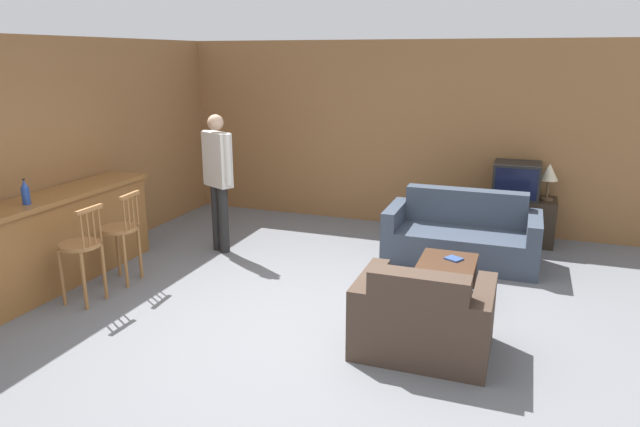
{
  "coord_description": "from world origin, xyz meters",
  "views": [
    {
      "loc": [
        1.76,
        -4.32,
        2.4
      ],
      "look_at": [
        -0.13,
        0.89,
        0.85
      ],
      "focal_mm": 32.0,
      "sensor_mm": 36.0,
      "label": 1
    }
  ],
  "objects_px": {
    "couch_far": "(462,237)",
    "person_by_window": "(218,175)",
    "bar_chair_mid": "(121,235)",
    "armchair_near": "(422,320)",
    "bottle": "(25,193)",
    "bar_chair_near": "(82,252)",
    "table_lamp": "(549,174)",
    "tv": "(516,180)",
    "coffee_table": "(446,270)",
    "book_on_table": "(454,259)",
    "tv_unit": "(513,219)"
  },
  "relations": [
    {
      "from": "bar_chair_near",
      "to": "table_lamp",
      "type": "distance_m",
      "value": 5.57
    },
    {
      "from": "table_lamp",
      "to": "person_by_window",
      "type": "bearing_deg",
      "value": -156.61
    },
    {
      "from": "couch_far",
      "to": "tv",
      "type": "xyz_separation_m",
      "value": [
        0.55,
        0.97,
        0.54
      ]
    },
    {
      "from": "bar_chair_mid",
      "to": "armchair_near",
      "type": "relative_size",
      "value": 0.91
    },
    {
      "from": "tv",
      "to": "tv_unit",
      "type": "bearing_deg",
      "value": 90.0
    },
    {
      "from": "armchair_near",
      "to": "table_lamp",
      "type": "bearing_deg",
      "value": 73.63
    },
    {
      "from": "bar_chair_near",
      "to": "bottle",
      "type": "xyz_separation_m",
      "value": [
        -0.53,
        -0.08,
        0.57
      ]
    },
    {
      "from": "armchair_near",
      "to": "tv",
      "type": "distance_m",
      "value": 3.44
    },
    {
      "from": "bottle",
      "to": "book_on_table",
      "type": "xyz_separation_m",
      "value": [
        3.95,
        1.55,
        -0.72
      ]
    },
    {
      "from": "bar_chair_mid",
      "to": "table_lamp",
      "type": "xyz_separation_m",
      "value": [
        4.32,
        2.92,
        0.41
      ]
    },
    {
      "from": "bar_chair_near",
      "to": "tv",
      "type": "height_order",
      "value": "tv"
    },
    {
      "from": "armchair_near",
      "to": "bottle",
      "type": "bearing_deg",
      "value": -176.52
    },
    {
      "from": "couch_far",
      "to": "table_lamp",
      "type": "distance_m",
      "value": 1.5
    },
    {
      "from": "bar_chair_near",
      "to": "tv",
      "type": "xyz_separation_m",
      "value": [
        3.93,
        3.49,
        0.29
      ]
    },
    {
      "from": "bar_chair_mid",
      "to": "table_lamp",
      "type": "relative_size",
      "value": 2.13
    },
    {
      "from": "bottle",
      "to": "table_lamp",
      "type": "relative_size",
      "value": 0.55
    },
    {
      "from": "armchair_near",
      "to": "coffee_table",
      "type": "xyz_separation_m",
      "value": [
        0.03,
        1.15,
        0.03
      ]
    },
    {
      "from": "bar_chair_mid",
      "to": "couch_far",
      "type": "distance_m",
      "value": 3.91
    },
    {
      "from": "book_on_table",
      "to": "person_by_window",
      "type": "distance_m",
      "value": 3.01
    },
    {
      "from": "bar_chair_mid",
      "to": "couch_far",
      "type": "bearing_deg",
      "value": 29.9
    },
    {
      "from": "bar_chair_near",
      "to": "tv_unit",
      "type": "xyz_separation_m",
      "value": [
        3.93,
        3.5,
        -0.24
      ]
    },
    {
      "from": "bottle",
      "to": "person_by_window",
      "type": "relative_size",
      "value": 0.15
    },
    {
      "from": "armchair_near",
      "to": "person_by_window",
      "type": "bearing_deg",
      "value": 149.27
    },
    {
      "from": "tv_unit",
      "to": "bottle",
      "type": "xyz_separation_m",
      "value": [
        -4.46,
        -3.58,
        0.8
      ]
    },
    {
      "from": "bottle",
      "to": "table_lamp",
      "type": "height_order",
      "value": "bottle"
    },
    {
      "from": "tv_unit",
      "to": "person_by_window",
      "type": "relative_size",
      "value": 0.61
    },
    {
      "from": "coffee_table",
      "to": "bottle",
      "type": "bearing_deg",
      "value": -160.45
    },
    {
      "from": "bar_chair_mid",
      "to": "bottle",
      "type": "bearing_deg",
      "value": -128.57
    },
    {
      "from": "couch_far",
      "to": "bottle",
      "type": "bearing_deg",
      "value": -146.3
    },
    {
      "from": "bar_chair_near",
      "to": "bottle",
      "type": "height_order",
      "value": "bottle"
    },
    {
      "from": "bar_chair_mid",
      "to": "tv_unit",
      "type": "xyz_separation_m",
      "value": [
        3.93,
        2.92,
        -0.24
      ]
    },
    {
      "from": "couch_far",
      "to": "person_by_window",
      "type": "height_order",
      "value": "person_by_window"
    },
    {
      "from": "coffee_table",
      "to": "bottle",
      "type": "height_order",
      "value": "bottle"
    },
    {
      "from": "bottle",
      "to": "table_lamp",
      "type": "xyz_separation_m",
      "value": [
        4.85,
        3.58,
        -0.16
      ]
    },
    {
      "from": "couch_far",
      "to": "armchair_near",
      "type": "relative_size",
      "value": 1.61
    },
    {
      "from": "tv",
      "to": "bottle",
      "type": "bearing_deg",
      "value": -141.29
    },
    {
      "from": "tv_unit",
      "to": "tv",
      "type": "xyz_separation_m",
      "value": [
        0.0,
        -0.0,
        0.53
      ]
    },
    {
      "from": "couch_far",
      "to": "person_by_window",
      "type": "bearing_deg",
      "value": -166.69
    },
    {
      "from": "armchair_near",
      "to": "person_by_window",
      "type": "xyz_separation_m",
      "value": [
        -2.84,
        1.69,
        0.69
      ]
    },
    {
      "from": "bar_chair_near",
      "to": "bar_chair_mid",
      "type": "height_order",
      "value": "same"
    },
    {
      "from": "bar_chair_near",
      "to": "tv_unit",
      "type": "height_order",
      "value": "bar_chair_near"
    },
    {
      "from": "bar_chair_mid",
      "to": "table_lamp",
      "type": "bearing_deg",
      "value": 34.03
    },
    {
      "from": "bottle",
      "to": "book_on_table",
      "type": "distance_m",
      "value": 4.3
    },
    {
      "from": "couch_far",
      "to": "bottle",
      "type": "distance_m",
      "value": 4.77
    },
    {
      "from": "tv",
      "to": "book_on_table",
      "type": "xyz_separation_m",
      "value": [
        -0.52,
        -2.03,
        -0.45
      ]
    },
    {
      "from": "coffee_table",
      "to": "tv",
      "type": "distance_m",
      "value": 2.32
    },
    {
      "from": "bar_chair_near",
      "to": "table_lamp",
      "type": "bearing_deg",
      "value": 39.01
    },
    {
      "from": "bar_chair_near",
      "to": "tv_unit",
      "type": "distance_m",
      "value": 5.27
    },
    {
      "from": "bar_chair_near",
      "to": "couch_far",
      "type": "xyz_separation_m",
      "value": [
        3.38,
        2.53,
        -0.25
      ]
    },
    {
      "from": "bottle",
      "to": "person_by_window",
      "type": "xyz_separation_m",
      "value": [
        1.02,
        1.92,
        -0.13
      ]
    }
  ]
}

